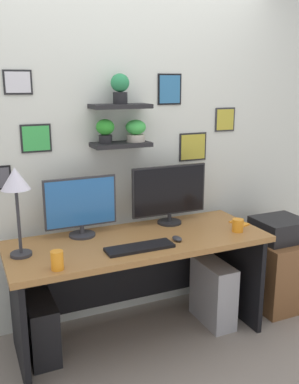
% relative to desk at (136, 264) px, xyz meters
% --- Properties ---
extents(ground_plane, '(8.00, 8.00, 0.00)m').
position_rel_desk_xyz_m(ground_plane, '(0.00, -0.06, -0.54)').
color(ground_plane, gray).
extents(back_wall_assembly, '(4.40, 0.24, 2.70)m').
position_rel_desk_xyz_m(back_wall_assembly, '(-0.00, 0.38, 0.81)').
color(back_wall_assembly, silver).
rests_on(back_wall_assembly, ground).
extents(desk, '(1.75, 0.68, 0.75)m').
position_rel_desk_xyz_m(desk, '(0.00, 0.00, 0.00)').
color(desk, '#9E6B38').
rests_on(desk, ground).
extents(monitor_left, '(0.50, 0.18, 0.41)m').
position_rel_desk_xyz_m(monitor_left, '(-0.33, 0.16, 0.42)').
color(monitor_left, '#2D2D33').
rests_on(monitor_left, desk).
extents(monitor_right, '(0.58, 0.18, 0.44)m').
position_rel_desk_xyz_m(monitor_right, '(0.33, 0.16, 0.44)').
color(monitor_right, black).
rests_on(monitor_right, desk).
extents(keyboard, '(0.44, 0.14, 0.02)m').
position_rel_desk_xyz_m(keyboard, '(-0.07, -0.23, 0.22)').
color(keyboard, black).
rests_on(keyboard, desk).
extents(computer_mouse, '(0.06, 0.09, 0.03)m').
position_rel_desk_xyz_m(computer_mouse, '(0.22, -0.19, 0.22)').
color(computer_mouse, '#2D2D33').
rests_on(computer_mouse, desk).
extents(desk_lamp, '(0.17, 0.17, 0.55)m').
position_rel_desk_xyz_m(desk_lamp, '(-0.77, -0.03, 0.64)').
color(desk_lamp, '#2D2D33').
rests_on(desk_lamp, desk).
extents(cell_phone, '(0.11, 0.15, 0.01)m').
position_rel_desk_xyz_m(cell_phone, '(0.81, -0.07, 0.21)').
color(cell_phone, orange).
rests_on(cell_phone, desk).
extents(coffee_mug, '(0.08, 0.08, 0.09)m').
position_rel_desk_xyz_m(coffee_mug, '(0.69, -0.21, 0.25)').
color(coffee_mug, orange).
rests_on(coffee_mug, desk).
extents(water_cup, '(0.07, 0.07, 0.11)m').
position_rel_desk_xyz_m(water_cup, '(-0.61, -0.32, 0.26)').
color(water_cup, orange).
rests_on(water_cup, desk).
extents(drawer_cabinet, '(0.44, 0.50, 0.56)m').
position_rel_desk_xyz_m(drawer_cabinet, '(1.21, -0.05, -0.27)').
color(drawer_cabinet, brown).
rests_on(drawer_cabinet, ground).
extents(printer, '(0.38, 0.34, 0.17)m').
position_rel_desk_xyz_m(printer, '(1.21, -0.05, 0.10)').
color(printer, black).
rests_on(printer, drawer_cabinet).
extents(computer_tower_left, '(0.18, 0.40, 0.40)m').
position_rel_desk_xyz_m(computer_tower_left, '(-0.67, 0.02, -0.35)').
color(computer_tower_left, black).
rests_on(computer_tower_left, ground).
extents(computer_tower_right, '(0.18, 0.40, 0.48)m').
position_rel_desk_xyz_m(computer_tower_right, '(0.59, -0.09, -0.31)').
color(computer_tower_right, '#99999E').
rests_on(computer_tower_right, ground).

